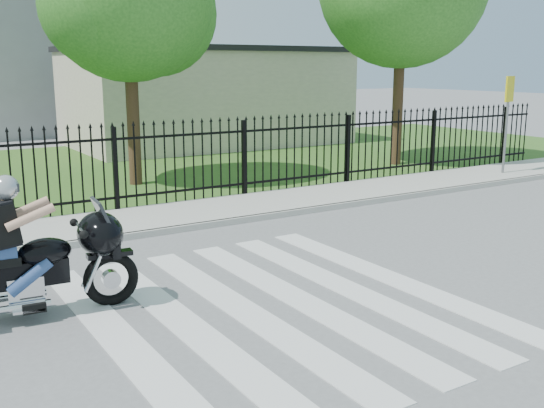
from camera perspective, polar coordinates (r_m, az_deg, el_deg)
ground at (r=8.22m, az=0.03°, el=-9.05°), size 120.00×120.00×0.00m
crosswalk at (r=8.21m, az=0.03°, el=-9.01°), size 5.00×5.50×0.01m
sidewalk at (r=12.53m, az=-12.20°, el=-1.52°), size 40.00×2.00×0.12m
curb at (r=11.62m, az=-10.51°, el=-2.53°), size 40.00×0.12×0.12m
grass_strip at (r=19.16m, az=-19.41°, el=2.63°), size 40.00×12.00×0.02m
iron_fence at (r=13.29m, az=-13.85°, el=2.89°), size 26.00×0.04×1.80m
building_low at (r=25.09m, az=-5.91°, el=9.38°), size 10.00×6.00×3.50m
building_low_roof at (r=25.07m, az=-6.00°, el=13.60°), size 10.20×6.20×0.20m
motorcycle_rider at (r=8.13m, az=-21.86°, el=-4.71°), size 2.73×0.99×1.80m
traffic_sign at (r=18.39m, az=20.42°, el=8.37°), size 0.55×0.23×2.61m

